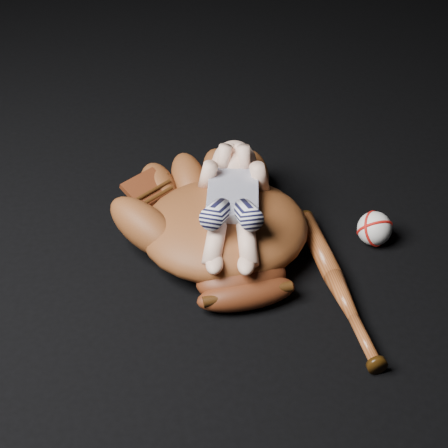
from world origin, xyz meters
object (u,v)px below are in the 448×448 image
at_px(newborn_baby, 233,202).
at_px(baseball_bat, 337,285).
at_px(baseball, 375,229).
at_px(baseball_glove, 225,221).

height_order(newborn_baby, baseball_bat, newborn_baby).
xyz_separation_m(baseball_bat, baseball, (0.12, 0.13, 0.02)).
relative_size(baseball_glove, baseball, 6.70).
bearing_deg(baseball_glove, baseball_bat, -44.41).
distance_m(newborn_baby, baseball_bat, 0.26).
relative_size(newborn_baby, baseball, 4.99).
bearing_deg(newborn_baby, baseball_glove, 167.45).
height_order(baseball_glove, baseball, baseball_glove).
relative_size(baseball_bat, baseball, 5.85).
xyz_separation_m(newborn_baby, baseball_bat, (0.18, -0.15, -0.11)).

